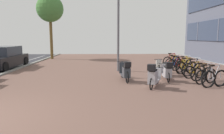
{
  "coord_description": "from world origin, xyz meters",
  "views": [
    {
      "loc": [
        3.37,
        -4.8,
        2.05
      ],
      "look_at": [
        3.55,
        2.2,
        1.02
      ],
      "focal_mm": 32.54,
      "sensor_mm": 36.0,
      "label": 1
    }
  ],
  "objects_px": {
    "bicycle_rack_02": "(202,74)",
    "street_tree": "(50,9)",
    "bicycle_rack_10": "(172,61)",
    "scooter_mid": "(125,72)",
    "scooter_extra": "(167,72)",
    "lamp_post": "(118,21)",
    "parked_car_far": "(3,58)",
    "scooter_far": "(164,68)",
    "bicycle_rack_01": "(206,76)",
    "bicycle_rack_04": "(193,69)",
    "bicycle_rack_08": "(175,64)",
    "bicycle_rack_05": "(186,68)",
    "bicycle_rack_00": "(215,78)",
    "bicycle_rack_09": "(173,63)",
    "bicycle_rack_07": "(180,65)",
    "bicycle_rack_03": "(195,72)",
    "bicycle_rack_06": "(184,66)",
    "scooter_near": "(154,76)"
  },
  "relations": [
    {
      "from": "bicycle_rack_08",
      "to": "scooter_mid",
      "type": "bearing_deg",
      "value": -134.7
    },
    {
      "from": "bicycle_rack_03",
      "to": "scooter_near",
      "type": "height_order",
      "value": "scooter_near"
    },
    {
      "from": "bicycle_rack_01",
      "to": "scooter_far",
      "type": "relative_size",
      "value": 0.73
    },
    {
      "from": "scooter_extra",
      "to": "bicycle_rack_04",
      "type": "bearing_deg",
      "value": 33.28
    },
    {
      "from": "bicycle_rack_08",
      "to": "bicycle_rack_00",
      "type": "bearing_deg",
      "value": -90.12
    },
    {
      "from": "bicycle_rack_04",
      "to": "scooter_mid",
      "type": "height_order",
      "value": "bicycle_rack_04"
    },
    {
      "from": "bicycle_rack_00",
      "to": "parked_car_far",
      "type": "relative_size",
      "value": 0.33
    },
    {
      "from": "bicycle_rack_02",
      "to": "parked_car_far",
      "type": "xyz_separation_m",
      "value": [
        -11.36,
        4.16,
        0.35
      ]
    },
    {
      "from": "bicycle_rack_08",
      "to": "scooter_mid",
      "type": "distance_m",
      "value": 5.13
    },
    {
      "from": "bicycle_rack_10",
      "to": "scooter_mid",
      "type": "height_order",
      "value": "bicycle_rack_10"
    },
    {
      "from": "bicycle_rack_09",
      "to": "bicycle_rack_07",
      "type": "bearing_deg",
      "value": -90.64
    },
    {
      "from": "parked_car_far",
      "to": "lamp_post",
      "type": "xyz_separation_m",
      "value": [
        7.52,
        -1.31,
        2.3
      ]
    },
    {
      "from": "bicycle_rack_02",
      "to": "street_tree",
      "type": "distance_m",
      "value": 14.6
    },
    {
      "from": "scooter_mid",
      "to": "street_tree",
      "type": "relative_size",
      "value": 0.32
    },
    {
      "from": "bicycle_rack_00",
      "to": "bicycle_rack_08",
      "type": "height_order",
      "value": "bicycle_rack_00"
    },
    {
      "from": "bicycle_rack_02",
      "to": "scooter_mid",
      "type": "distance_m",
      "value": 3.66
    },
    {
      "from": "bicycle_rack_05",
      "to": "scooter_extra",
      "type": "relative_size",
      "value": 0.79
    },
    {
      "from": "bicycle_rack_04",
      "to": "bicycle_rack_08",
      "type": "distance_m",
      "value": 2.44
    },
    {
      "from": "bicycle_rack_08",
      "to": "scooter_extra",
      "type": "height_order",
      "value": "scooter_extra"
    },
    {
      "from": "bicycle_rack_01",
      "to": "street_tree",
      "type": "bearing_deg",
      "value": 132.22
    },
    {
      "from": "bicycle_rack_03",
      "to": "lamp_post",
      "type": "distance_m",
      "value": 5.11
    },
    {
      "from": "bicycle_rack_05",
      "to": "bicycle_rack_10",
      "type": "distance_m",
      "value": 3.05
    },
    {
      "from": "bicycle_rack_04",
      "to": "street_tree",
      "type": "relative_size",
      "value": 0.24
    },
    {
      "from": "scooter_far",
      "to": "bicycle_rack_01",
      "type": "bearing_deg",
      "value": -59.01
    },
    {
      "from": "bicycle_rack_06",
      "to": "bicycle_rack_07",
      "type": "relative_size",
      "value": 1.04
    },
    {
      "from": "scooter_far",
      "to": "scooter_extra",
      "type": "height_order",
      "value": "scooter_extra"
    },
    {
      "from": "bicycle_rack_01",
      "to": "street_tree",
      "type": "xyz_separation_m",
      "value": [
        -9.63,
        10.61,
        4.27
      ]
    },
    {
      "from": "bicycle_rack_00",
      "to": "bicycle_rack_02",
      "type": "xyz_separation_m",
      "value": [
        0.06,
        1.22,
        -0.03
      ]
    },
    {
      "from": "scooter_mid",
      "to": "scooter_extra",
      "type": "relative_size",
      "value": 1.08
    },
    {
      "from": "bicycle_rack_06",
      "to": "bicycle_rack_01",
      "type": "bearing_deg",
      "value": -93.38
    },
    {
      "from": "bicycle_rack_10",
      "to": "scooter_near",
      "type": "xyz_separation_m",
      "value": [
        -2.71,
        -6.12,
        0.11
      ]
    },
    {
      "from": "bicycle_rack_10",
      "to": "scooter_mid",
      "type": "bearing_deg",
      "value": -127.65
    },
    {
      "from": "bicycle_rack_02",
      "to": "parked_car_far",
      "type": "bearing_deg",
      "value": 159.87
    },
    {
      "from": "bicycle_rack_02",
      "to": "parked_car_far",
      "type": "height_order",
      "value": "parked_car_far"
    },
    {
      "from": "bicycle_rack_00",
      "to": "bicycle_rack_04",
      "type": "xyz_separation_m",
      "value": [
        0.15,
        2.44,
        -0.0
      ]
    },
    {
      "from": "scooter_extra",
      "to": "street_tree",
      "type": "distance_m",
      "value": 13.46
    },
    {
      "from": "bicycle_rack_10",
      "to": "street_tree",
      "type": "xyz_separation_m",
      "value": [
        -9.84,
        5.12,
        4.25
      ]
    },
    {
      "from": "scooter_near",
      "to": "street_tree",
      "type": "bearing_deg",
      "value": 122.39
    },
    {
      "from": "scooter_extra",
      "to": "lamp_post",
      "type": "height_order",
      "value": "lamp_post"
    },
    {
      "from": "bicycle_rack_03",
      "to": "street_tree",
      "type": "bearing_deg",
      "value": 135.79
    },
    {
      "from": "bicycle_rack_04",
      "to": "bicycle_rack_05",
      "type": "height_order",
      "value": "bicycle_rack_04"
    },
    {
      "from": "bicycle_rack_01",
      "to": "street_tree",
      "type": "height_order",
      "value": "street_tree"
    },
    {
      "from": "bicycle_rack_02",
      "to": "bicycle_rack_07",
      "type": "xyz_separation_m",
      "value": [
        0.01,
        3.05,
        0.0
      ]
    },
    {
      "from": "parked_car_far",
      "to": "scooter_extra",
      "type": "bearing_deg",
      "value": -22.94
    },
    {
      "from": "scooter_extra",
      "to": "scooter_mid",
      "type": "bearing_deg",
      "value": -178.47
    },
    {
      "from": "lamp_post",
      "to": "bicycle_rack_09",
      "type": "bearing_deg",
      "value": 20.1
    },
    {
      "from": "bicycle_rack_07",
      "to": "scooter_extra",
      "type": "xyz_separation_m",
      "value": [
        -1.68,
        -2.99,
        0.1
      ]
    },
    {
      "from": "bicycle_rack_03",
      "to": "street_tree",
      "type": "xyz_separation_m",
      "value": [
        -9.65,
        9.39,
        4.28
      ]
    },
    {
      "from": "bicycle_rack_09",
      "to": "bicycle_rack_04",
      "type": "bearing_deg",
      "value": -88.68
    },
    {
      "from": "bicycle_rack_03",
      "to": "scooter_extra",
      "type": "bearing_deg",
      "value": -160.95
    }
  ]
}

